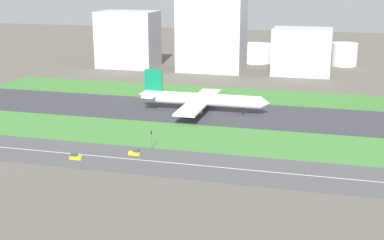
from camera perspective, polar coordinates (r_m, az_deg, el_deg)
name	(u,v)px	position (r m, az deg, el deg)	size (l,w,h in m)	color
ground_plane	(217,113)	(256.55, 2.70, 0.75)	(800.00, 800.00, 0.00)	#5B564C
runway	(217,113)	(256.54, 2.70, 0.76)	(280.00, 46.00, 0.10)	#38383D
grass_median_north	(233,95)	(295.63, 4.40, 2.69)	(280.00, 36.00, 0.10)	#3D7A33
grass_median_south	(196,137)	(218.15, 0.40, -1.86)	(280.00, 36.00, 0.10)	#427F38
highway	(173,163)	(188.94, -2.05, -4.63)	(280.00, 28.00, 0.10)	#4C4C4F
highway_centerline	(173,163)	(188.92, -2.05, -4.62)	(266.00, 0.50, 0.01)	silver
airliner	(200,99)	(256.95, 0.84, 2.22)	(65.00, 56.00, 19.70)	white
car_2	(75,157)	(197.08, -12.36, -3.87)	(4.40, 1.80, 2.00)	yellow
car_0	(135,153)	(198.13, -6.11, -3.48)	(4.40, 1.80, 2.00)	yellow
traffic_light	(151,138)	(202.99, -4.35, -1.97)	(0.36, 0.50, 7.20)	#4C4C51
terminal_building	(128,39)	(386.66, -6.84, 8.57)	(40.49, 28.64, 39.41)	#B2B2B7
hangar_building	(212,33)	(367.93, 2.13, 9.26)	(43.93, 30.35, 51.28)	#B2B2B7
office_tower	(302,52)	(360.71, 11.65, 7.18)	(38.00, 25.32, 30.63)	#B2B2B7
fuel_tank_west	(256,53)	(409.85, 6.84, 7.13)	(25.77, 25.77, 13.64)	silver
fuel_tank_centre	(306,56)	(406.46, 12.08, 6.73)	(21.19, 21.19, 12.23)	silver
fuel_tank_east	(344,54)	(405.75, 15.99, 6.77)	(18.25, 18.25, 16.48)	silver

